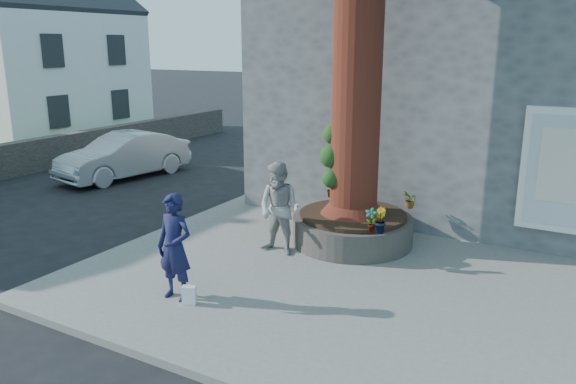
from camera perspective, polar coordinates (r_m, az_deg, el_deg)
The scene contains 14 objects.
ground at distance 9.71m, azimuth -2.65°, elevation -8.52°, with size 120.00×120.00×0.00m, color black.
pavement at distance 9.89m, azimuth 7.95°, elevation -7.84°, with size 9.00×8.00×0.12m, color slate.
yellow_line at distance 12.20m, azimuth -12.34°, elevation -3.89°, with size 0.10×30.00×0.01m, color yellow.
stone_shop at distance 14.91m, azimuth 21.18°, elevation 11.21°, with size 10.30×8.30×6.30m.
planter at distance 10.88m, azimuth 6.56°, elevation -3.67°, with size 2.30×2.30×0.60m.
cottage_far at distance 26.35m, azimuth -25.03°, elevation 13.36°, with size 7.30×7.40×8.75m.
man at distance 8.50m, azimuth -11.44°, elevation -5.52°, with size 0.59×0.39×1.62m, color #16173D.
woman at distance 10.12m, azimuth -0.89°, elevation -1.71°, with size 0.82×0.64×1.69m, color #999592.
shopping_bag at distance 8.53m, azimuth -10.00°, elevation -10.27°, with size 0.20×0.12×0.28m, color white.
car_silver at distance 17.23m, azimuth -16.32°, elevation 3.56°, with size 1.39×3.99×1.31m, color #A7ABAF.
plant_a at distance 9.72m, azimuth 8.45°, elevation -2.81°, with size 0.22×0.15×0.41m, color gray.
plant_b at distance 9.67m, azimuth 9.29°, elevation -2.87°, with size 0.24×0.23×0.44m, color gray.
plant_c at distance 11.82m, azimuth 4.47°, elevation 0.34°, with size 0.20×0.20×0.36m, color gray.
plant_d at distance 11.23m, azimuth 12.33°, elevation -0.78°, with size 0.31×0.27×0.34m, color gray.
Camera 1 is at (4.78, -7.53, 3.85)m, focal length 35.00 mm.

